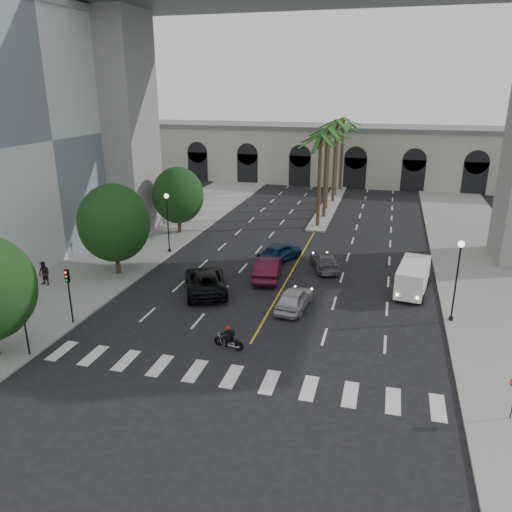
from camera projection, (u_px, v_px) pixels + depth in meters
The scene contains 27 objects.
ground at pixel (240, 362), 26.85m from camera, with size 140.00×140.00×0.00m, color black.
sidewalk_left at pixel (128, 252), 44.24m from camera, with size 8.00×100.00×0.15m, color gray.
sidewalk_right at pixel (493, 286), 36.82m from camera, with size 8.00×100.00×0.15m, color gray.
median at pixel (329, 205), 61.53m from camera, with size 2.00×24.00×0.20m, color gray.
pier_building at pixel (345, 154), 75.71m from camera, with size 71.00×10.50×8.50m.
bridge at pixel (358, 28), 40.11m from camera, with size 75.00×13.00×26.00m.
palm_a at pixel (321, 139), 49.48m from camera, with size 3.20×3.20×10.30m.
palm_b at pixel (327, 133), 53.02m from camera, with size 3.20×3.20×10.60m.
palm_c at pixel (329, 134), 56.90m from camera, with size 3.20×3.20×10.10m.
palm_d at pixel (337, 125), 60.23m from camera, with size 3.20×3.20×10.90m.
palm_e at pixel (338, 126), 64.09m from camera, with size 3.20×3.20×10.40m.
palm_f at pixel (343, 122), 67.58m from camera, with size 3.20×3.20×10.70m.
street_tree_mid at pixel (114, 223), 37.84m from camera, with size 5.44×5.44×7.21m.
street_tree_far at pixel (178, 195), 48.90m from camera, with size 5.04×5.04×6.68m.
lamp_post_left_far at pixel (168, 218), 43.24m from camera, with size 0.40×0.40×5.35m.
lamp_post_right at pixel (457, 274), 30.30m from camera, with size 0.40×0.40×5.35m.
traffic_signal_near at pixel (23, 315), 26.55m from camera, with size 0.25×0.18×3.65m.
traffic_signal_far at pixel (69, 287), 30.20m from camera, with size 0.25×0.18×3.65m.
motorcycle_rider at pixel (229, 338), 28.02m from camera, with size 1.87×0.63×1.37m.
car_a at pixel (294, 298), 33.01m from camera, with size 1.73×4.31×1.47m, color #B3B2B7.
car_b at pixel (268, 268), 38.23m from camera, with size 1.80×5.16×1.70m, color #410D1E.
car_c at pixel (205, 281), 35.76m from camera, with size 2.77×6.01×1.67m, color black.
car_d at pixel (325, 261), 40.23m from camera, with size 1.89×4.65×1.35m, color slate.
car_e at pixel (280, 252), 42.04m from camera, with size 1.89×4.71×1.60m, color #0F2648.
cargo_van at pixel (413, 277), 35.44m from camera, with size 2.64×5.26×2.15m.
pedestrian_a at pixel (24, 293), 32.89m from camera, with size 0.71×0.47×1.95m, color black.
pedestrian_b at pixel (44, 274), 36.44m from camera, with size 0.89×0.69×1.82m, color black.
Camera 1 is at (6.98, -22.52, 14.08)m, focal length 35.00 mm.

